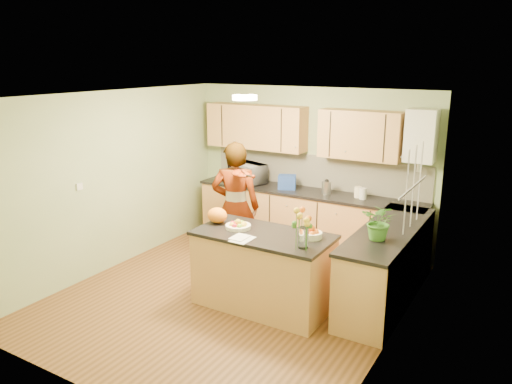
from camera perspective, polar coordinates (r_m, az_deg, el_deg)
The scene contains 28 objects.
floor at distance 6.48m, azimuth -2.60°, elevation -11.68°, with size 4.50×4.50×0.00m, color #573619.
ceiling at distance 5.81m, azimuth -2.89°, elevation 10.94°, with size 4.00×4.50×0.02m, color silver.
wall_back at distance 7.95m, azimuth 6.23°, elevation 2.84°, with size 4.00×0.02×2.50m, color #8CA374.
wall_front at distance 4.43m, azimuth -19.10°, elevation -7.82°, with size 4.00×0.02×2.50m, color #8CA374.
wall_left at distance 7.29m, azimuth -15.98°, elevation 1.24°, with size 0.02×4.50×2.50m, color #8CA374.
wall_right at distance 5.25m, azimuth 15.88°, elevation -4.02°, with size 0.02×4.50×2.50m, color #8CA374.
back_counter at distance 7.84m, azimuth 5.82°, elevation -3.21°, with size 3.64×0.62×0.94m.
right_counter at distance 6.36m, azimuth 14.79°, elevation -8.07°, with size 0.62×2.24×0.94m.
splashback at distance 7.90m, azimuth 6.84°, elevation 2.38°, with size 3.60×0.02×0.52m, color silver.
upper_cabinets at distance 7.77m, azimuth 4.64°, elevation 7.09°, with size 3.20×0.34×0.70m.
boiler at distance 7.15m, azimuth 18.37°, elevation 6.09°, with size 0.40×0.30×0.86m.
window_right at distance 5.73m, azimuth 17.60°, elevation 0.56°, with size 0.01×1.30×1.05m.
light_switch at distance 6.89m, azimuth -19.52°, elevation 0.60°, with size 0.02×0.09×0.09m, color white.
ceiling_lamp at distance 6.07m, azimuth -1.29°, elevation 10.75°, with size 0.30×0.30×0.07m.
peninsula_island at distance 6.03m, azimuth 0.82°, elevation -8.89°, with size 1.62×0.83×0.93m.
fruit_dish at distance 6.02m, azimuth -2.05°, elevation -3.78°, with size 0.30×0.30×0.11m.
orange_bowl at distance 5.73m, azimuth 6.38°, elevation -4.67°, with size 0.24×0.24×0.14m.
flower_vase at distance 5.34m, azimuth 5.48°, elevation -3.01°, with size 0.27×0.27×0.51m.
orange_bag at distance 6.22m, azimuth -4.45°, elevation -2.67°, with size 0.26×0.22×0.19m, color orange.
papers at distance 5.67m, azimuth -1.56°, elevation -5.40°, with size 0.21×0.28×0.01m, color silver.
violinist at distance 6.92m, azimuth -2.36°, elevation -1.73°, with size 0.67×0.44×1.84m, color tan.
violin at distance 6.50m, azimuth -1.99°, elevation 2.19°, with size 0.64×0.26×0.13m, color #4E1504, non-canonical shape.
microwave at distance 8.16m, azimuth -1.00°, elevation 2.17°, with size 0.58×0.39×0.32m, color white.
blue_box at distance 7.80m, azimuth 3.57°, elevation 1.14°, with size 0.27×0.20×0.22m, color navy.
kettle at distance 7.56m, azimuth 8.07°, elevation 0.58°, with size 0.14×0.14×0.26m.
jar_cream at distance 7.45m, azimuth 11.58°, elevation -0.01°, with size 0.10×0.10×0.16m, color #F9ECC7.
jar_white at distance 7.38m, azimuth 12.12°, elevation -0.18°, with size 0.11×0.11×0.16m, color white.
potted_plant at distance 5.73m, azimuth 14.00°, elevation -3.31°, with size 0.38×0.33×0.43m, color #3E7B29.
Camera 1 is at (3.21, -4.83, 2.90)m, focal length 35.00 mm.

